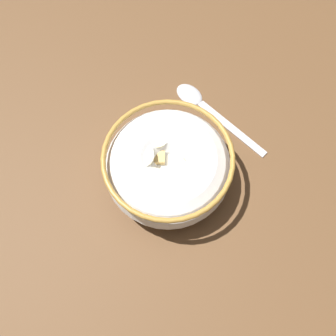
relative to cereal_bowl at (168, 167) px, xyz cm
name	(u,v)px	position (x,y,z in cm)	size (l,w,h in cm)	color
ground_plane	(168,180)	(0.00, -0.01, -4.44)	(134.76, 134.76, 2.00)	brown
cereal_bowl	(168,167)	(0.00, 0.00, 0.00)	(15.29, 15.29, 6.38)	white
spoon	(202,104)	(1.83, -11.53, -3.11)	(15.50, 4.88, 0.80)	#B7B7BC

